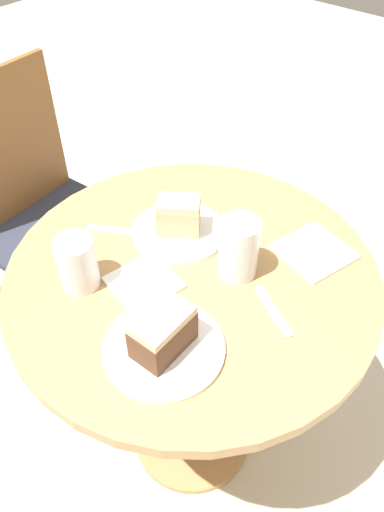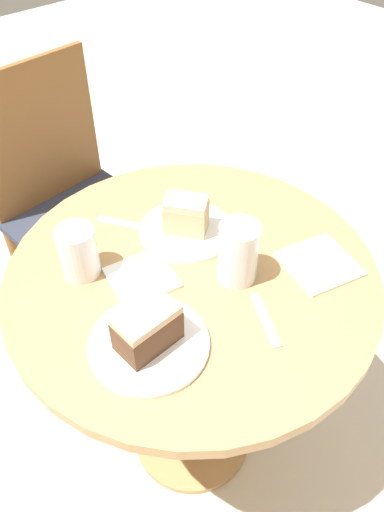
{
  "view_description": "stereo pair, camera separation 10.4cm",
  "coord_description": "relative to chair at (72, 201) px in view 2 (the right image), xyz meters",
  "views": [
    {
      "loc": [
        -0.57,
        -0.49,
        1.54
      ],
      "look_at": [
        0.0,
        0.0,
        0.81
      ],
      "focal_mm": 35.0,
      "sensor_mm": 36.0,
      "label": 1
    },
    {
      "loc": [
        -0.49,
        -0.56,
        1.54
      ],
      "look_at": [
        0.0,
        0.0,
        0.81
      ],
      "focal_mm": 35.0,
      "sensor_mm": 36.0,
      "label": 2
    }
  ],
  "objects": [
    {
      "name": "napkin_stack",
      "position": [
        0.13,
        -0.89,
        0.29
      ],
      "size": [
        0.18,
        0.18,
        0.01
      ],
      "rotation": [
        0.0,
        0.0,
        -0.26
      ],
      "color": "white",
      "rests_on": "table"
    },
    {
      "name": "fork",
      "position": [
        -0.1,
        -0.51,
        0.28
      ],
      "size": [
        0.1,
        0.15,
        0.0
      ],
      "rotation": [
        0.0,
        0.0,
        2.13
      ],
      "color": "silver",
      "rests_on": "table"
    },
    {
      "name": "napkin_side",
      "position": [
        -0.19,
        -0.67,
        0.29
      ],
      "size": [
        0.15,
        0.15,
        0.01
      ],
      "rotation": [
        0.0,
        0.0,
        -0.2
      ],
      "color": "white",
      "rests_on": "table"
    },
    {
      "name": "glass_water",
      "position": [
        -0.03,
        -0.79,
        0.34
      ],
      "size": [
        0.08,
        0.08,
        0.14
      ],
      "color": "silver",
      "rests_on": "table"
    },
    {
      "name": "chair",
      "position": [
        0.0,
        0.0,
        0.0
      ],
      "size": [
        0.48,
        0.44,
        0.94
      ],
      "rotation": [
        0.0,
        0.0,
        0.08
      ],
      "color": "brown",
      "rests_on": "ground_plane"
    },
    {
      "name": "plate_far",
      "position": [
        -0.28,
        -0.81,
        0.29
      ],
      "size": [
        0.23,
        0.23,
        0.01
      ],
      "color": "white",
      "rests_on": "table"
    },
    {
      "name": "glass_lemonade",
      "position": [
        -0.27,
        -0.57,
        0.33
      ],
      "size": [
        0.08,
        0.08,
        0.12
      ],
      "color": "beige",
      "rests_on": "table"
    },
    {
      "name": "plate_near",
      "position": [
        -0.02,
        -0.62,
        0.29
      ],
      "size": [
        0.22,
        0.22,
        0.01
      ],
      "color": "white",
      "rests_on": "table"
    },
    {
      "name": "cake_slice_far",
      "position": [
        -0.28,
        -0.81,
        0.33
      ],
      "size": [
        0.12,
        0.07,
        0.09
      ],
      "rotation": [
        0.0,
        0.0,
        1.61
      ],
      "color": "brown",
      "rests_on": "plate_far"
    },
    {
      "name": "table",
      "position": [
        -0.09,
        -0.72,
        0.1
      ],
      "size": [
        0.8,
        0.8,
        0.77
      ],
      "color": "tan",
      "rests_on": "ground_plane"
    },
    {
      "name": "cake_slice_near",
      "position": [
        -0.02,
        -0.62,
        0.33
      ],
      "size": [
        0.11,
        0.11,
        0.08
      ],
      "rotation": [
        0.0,
        0.0,
        0.63
      ],
      "color": "tan",
      "rests_on": "plate_near"
    },
    {
      "name": "spoon",
      "position": [
        -0.07,
        -0.92,
        0.28
      ],
      "size": [
        0.08,
        0.13,
        0.0
      ],
      "rotation": [
        0.0,
        0.0,
        1.08
      ],
      "color": "silver",
      "rests_on": "table"
    },
    {
      "name": "ground_plane",
      "position": [
        -0.09,
        -0.72,
        -0.49
      ],
      "size": [
        8.0,
        8.0,
        0.0
      ],
      "primitive_type": "plane",
      "color": "beige"
    }
  ]
}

